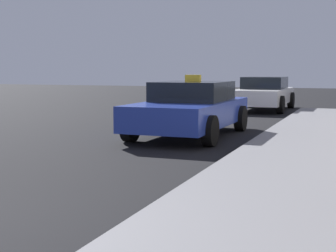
{
  "coord_description": "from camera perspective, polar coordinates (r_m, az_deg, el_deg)",
  "views": [
    {
      "loc": [
        4.01,
        -2.74,
        1.56
      ],
      "look_at": [
        1.58,
        3.54,
        0.79
      ],
      "focal_mm": 53.08,
      "sensor_mm": 36.0,
      "label": 1
    }
  ],
  "objects": [
    {
      "name": "car_white",
      "position": [
        19.38,
        10.94,
        3.71
      ],
      "size": [
        1.93,
        4.28,
        1.27
      ],
      "rotation": [
        0.0,
        0.0,
        3.14
      ],
      "color": "white",
      "rests_on": "ground_plane"
    },
    {
      "name": "car_blue",
      "position": [
        11.66,
        2.62,
        2.04
      ],
      "size": [
        2.01,
        4.3,
        1.43
      ],
      "rotation": [
        0.0,
        0.0,
        3.14
      ],
      "color": "#233899",
      "rests_on": "ground_plane"
    }
  ]
}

